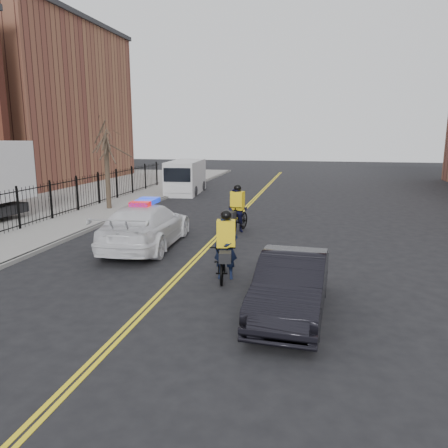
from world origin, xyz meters
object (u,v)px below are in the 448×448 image
police_cruiser (146,225)px  dark_sedan (291,285)px  cyclist_far (237,213)px  cyclist_near (226,255)px  cargo_van (185,178)px

police_cruiser → dark_sedan: (5.98, -5.42, -0.11)m
dark_sedan → cyclist_far: (-2.96, 8.82, 0.10)m
police_cruiser → cyclist_near: (3.85, -3.08, -0.12)m
cargo_van → cyclist_near: size_ratio=2.60×
cyclist_near → cyclist_far: (-0.83, 6.48, 0.11)m
cargo_van → cyclist_near: cargo_van is taller
police_cruiser → cargo_van: (-3.13, 15.51, 0.31)m
police_cruiser → dark_sedan: size_ratio=1.32×
police_cruiser → cyclist_near: size_ratio=2.66×
dark_sedan → cyclist_near: bearing=135.6°
police_cruiser → cyclist_far: size_ratio=2.72×
dark_sedan → cyclist_near: cyclist_near is taller
cargo_van → cyclist_far: bearing=-68.2°
police_cruiser → dark_sedan: bearing=134.6°
dark_sedan → cyclist_near: size_ratio=2.01×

